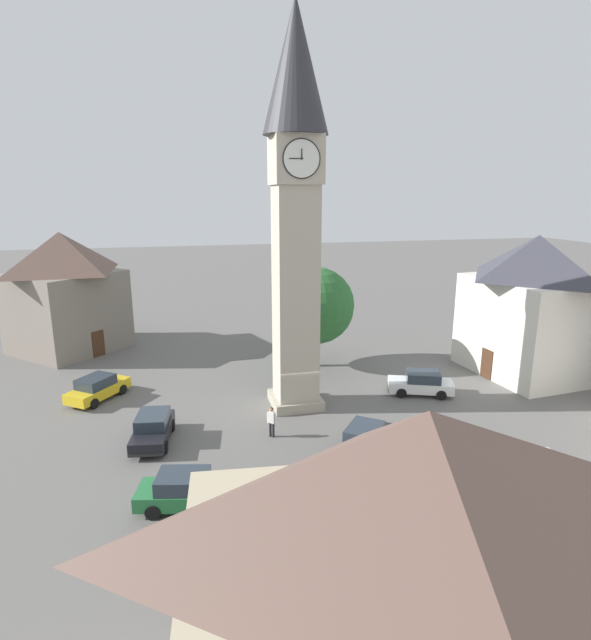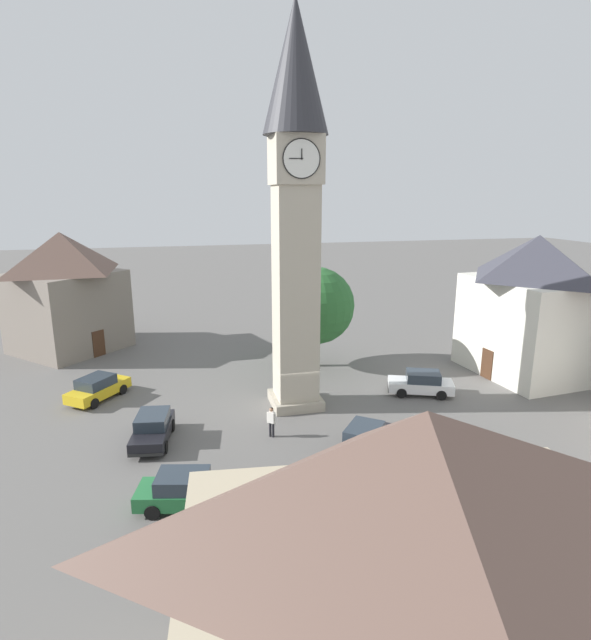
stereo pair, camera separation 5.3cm
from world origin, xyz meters
TOP-DOWN VIEW (x-y plane):
  - ground_plane at (0.00, 0.00)m, footprint 200.00×200.00m
  - clock_tower at (0.00, 0.00)m, footprint 3.59×3.59m
  - car_blue_kerb at (11.94, -3.75)m, footprint 3.83×4.31m
  - car_silver_kerb at (-1.94, 6.69)m, footprint 3.89×4.28m
  - car_red_corner at (6.86, 9.15)m, footprint 4.40×2.57m
  - car_white_side at (-8.29, 0.28)m, footprint 4.46×3.08m
  - car_black_far at (8.39, 2.92)m, footprint 2.29×4.33m
  - pedestrian at (2.23, 3.83)m, footprint 0.45×0.40m
  - tree at (-3.15, -6.68)m, footprint 5.68×5.68m
  - building_terrace_right at (-17.53, -1.64)m, footprint 7.86×9.19m
  - building_corner_back at (15.56, -15.49)m, footprint 10.79×10.79m
  - building_hall_far at (2.07, 19.81)m, footprint 11.12×7.63m

SIDE VIEW (x-z plane):
  - ground_plane at x=0.00m, z-range 0.00..0.00m
  - car_blue_kerb at x=11.94m, z-range 0.00..1.53m
  - car_silver_kerb at x=-1.94m, z-range 0.00..1.53m
  - car_red_corner at x=6.86m, z-range 0.00..1.53m
  - car_white_side at x=-8.29m, z-range 0.00..1.53m
  - car_black_far at x=8.39m, z-range 0.00..1.53m
  - pedestrian at x=2.23m, z-range 0.16..1.86m
  - building_hall_far at x=2.07m, z-range 0.09..8.60m
  - tree at x=-3.15m, z-range 0.90..8.41m
  - building_corner_back at x=15.56m, z-range 0.10..9.81m
  - building_terrace_right at x=-17.53m, z-range 0.10..10.03m
  - clock_tower at x=0.00m, z-range 1.98..24.87m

